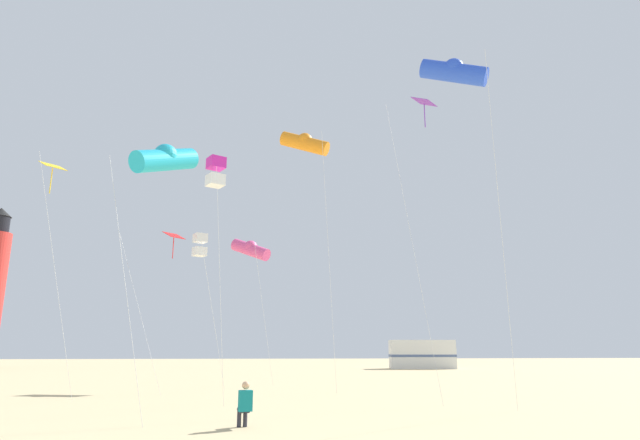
# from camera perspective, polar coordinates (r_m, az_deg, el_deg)

# --- Properties ---
(kite_flyer_standing) EXTENTS (0.42, 0.55, 1.16)m
(kite_flyer_standing) POSITION_cam_1_polar(r_m,az_deg,el_deg) (14.60, -8.09, -18.90)
(kite_flyer_standing) COLOR #147F84
(kite_flyer_standing) RESTS_ON ground
(kite_tube_blue) EXTENTS (2.90, 2.51, 12.59)m
(kite_tube_blue) POSITION_cam_1_polar(r_m,az_deg,el_deg) (20.83, 14.17, 15.18)
(kite_tube_blue) COLOR silver
(kite_tube_blue) RESTS_ON ground
(kite_tube_orange) EXTENTS (2.88, 2.38, 12.47)m
(kite_tube_orange) POSITION_cam_1_polar(r_m,az_deg,el_deg) (26.24, -1.65, 8.28)
(kite_tube_orange) COLOR silver
(kite_tube_orange) RESTS_ON ground
(kite_tube_rainbow) EXTENTS (2.66, 2.43, 8.19)m
(kite_tube_rainbow) POSITION_cam_1_polar(r_m,az_deg,el_deg) (30.49, -7.46, -3.11)
(kite_tube_rainbow) COLOR silver
(kite_tube_rainbow) RESTS_ON ground
(kite_tube_cyan) EXTENTS (2.69, 2.89, 8.64)m
(kite_tube_cyan) POSITION_cam_1_polar(r_m,az_deg,el_deg) (17.93, -16.28, 6.32)
(kite_tube_cyan) COLOR silver
(kite_tube_cyan) RESTS_ON ground
(kite_box_magenta) EXTENTS (1.07, 1.07, 9.18)m
(kite_box_magenta) POSITION_cam_1_polar(r_m,az_deg,el_deg) (20.91, -11.13, 5.06)
(kite_box_magenta) COLOR silver
(kite_box_magenta) RESTS_ON ground
(kite_diamond_gold) EXTENTS (2.34, 2.34, 9.61)m
(kite_diamond_gold) POSITION_cam_1_polar(r_m,az_deg,el_deg) (24.75, -26.76, 4.38)
(kite_diamond_gold) COLOR silver
(kite_diamond_gold) RESTS_ON ground
(kite_diamond_scarlet) EXTENTS (3.24, 3.24, 7.85)m
(kite_diamond_scarlet) POSITION_cam_1_polar(r_m,az_deg,el_deg) (28.21, -15.63, -2.17)
(kite_diamond_scarlet) COLOR silver
(kite_diamond_scarlet) RESTS_ON ground
(kite_box_white) EXTENTS (1.94, 1.94, 7.68)m
(kite_box_white) POSITION_cam_1_polar(r_m,az_deg,el_deg) (27.68, -12.77, -2.64)
(kite_box_white) COLOR silver
(kite_box_white) RESTS_ON ground
(kite_diamond_violet) EXTENTS (2.24, 2.24, 12.71)m
(kite_diamond_violet) POSITION_cam_1_polar(r_m,az_deg,el_deg) (23.93, 11.00, 11.06)
(kite_diamond_violet) COLOR silver
(kite_diamond_violet) RESTS_ON ground
(rv_van_white) EXTENTS (6.62, 2.88, 2.80)m
(rv_van_white) POSITION_cam_1_polar(r_m,az_deg,el_deg) (56.01, 10.90, -13.99)
(rv_van_white) COLOR white
(rv_van_white) RESTS_ON ground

